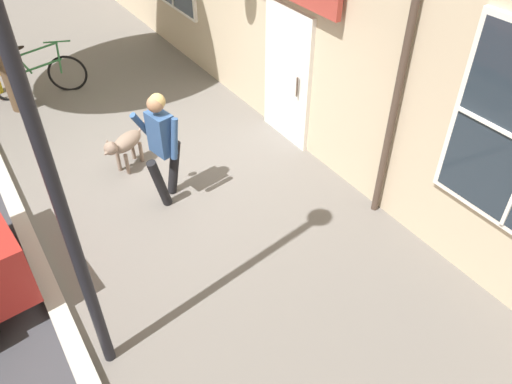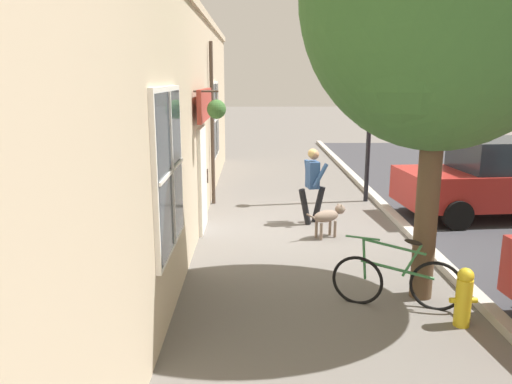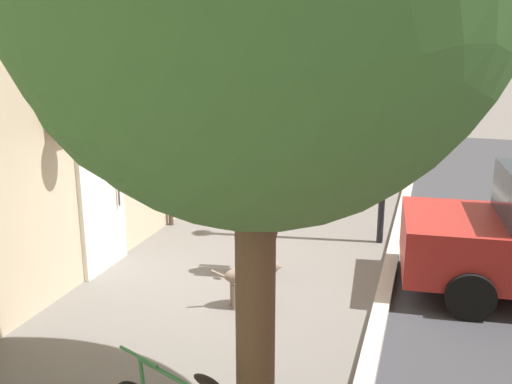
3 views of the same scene
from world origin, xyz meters
TOP-DOWN VIEW (x-y plane):
  - ground_plane at (0.00, 0.00)m, footprint 90.00×90.00m
  - storefront_facade at (-2.34, 0.00)m, footprint 0.95×18.00m
  - pedestrian_walking at (0.12, 0.50)m, footprint 0.62×0.55m
  - dog_on_leash at (0.34, -0.47)m, footprint 0.87×0.55m
  - street_lamp at (1.72, 2.46)m, footprint 0.32×0.32m

SIDE VIEW (x-z plane):
  - ground_plane at x=0.00m, z-range 0.00..0.00m
  - dog_on_leash at x=0.34m, z-range 0.10..0.76m
  - pedestrian_walking at x=0.12m, z-range 0.15..1.77m
  - storefront_facade at x=-2.34m, z-range 0.01..4.49m
  - street_lamp at x=1.72m, z-range 0.77..6.07m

